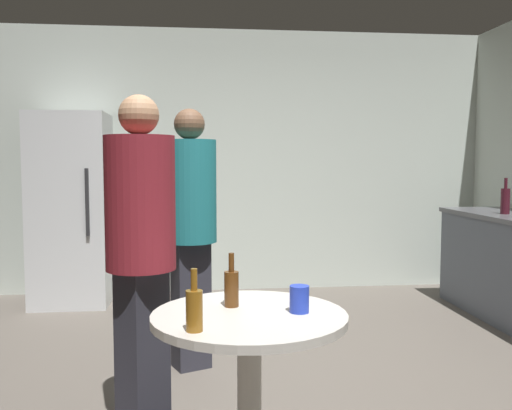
% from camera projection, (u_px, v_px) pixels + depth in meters
% --- Properties ---
extents(ground_plane, '(5.20, 5.20, 0.10)m').
position_uv_depth(ground_plane, '(270.00, 397.00, 3.32)').
color(ground_plane, '#5B544C').
extents(wall_back, '(5.32, 0.06, 2.70)m').
position_uv_depth(wall_back, '(237.00, 161.00, 5.82)').
color(wall_back, beige).
rests_on(wall_back, ground_plane).
extents(refrigerator, '(0.70, 0.68, 1.80)m').
position_uv_depth(refrigerator, '(72.00, 209.00, 5.25)').
color(refrigerator, silver).
rests_on(refrigerator, ground_plane).
extents(wine_bottle_on_counter, '(0.08, 0.08, 0.31)m').
position_uv_depth(wine_bottle_on_counter, '(505.00, 200.00, 4.76)').
color(wine_bottle_on_counter, '#3F141E').
rests_on(wine_bottle_on_counter, kitchen_counter).
extents(foreground_table, '(0.80, 0.80, 0.73)m').
position_uv_depth(foreground_table, '(249.00, 338.00, 2.27)').
color(foreground_table, beige).
rests_on(foreground_table, ground_plane).
extents(beer_bottle_amber, '(0.06, 0.06, 0.23)m').
position_uv_depth(beer_bottle_amber, '(194.00, 309.00, 2.01)').
color(beer_bottle_amber, '#8C5919').
rests_on(beer_bottle_amber, foreground_table).
extents(beer_bottle_brown, '(0.06, 0.06, 0.23)m').
position_uv_depth(beer_bottle_brown, '(231.00, 287.00, 2.36)').
color(beer_bottle_brown, '#593314').
rests_on(beer_bottle_brown, foreground_table).
extents(plastic_cup_blue, '(0.08, 0.08, 0.11)m').
position_uv_depth(plastic_cup_blue, '(299.00, 299.00, 2.27)').
color(plastic_cup_blue, blue).
rests_on(plastic_cup_blue, foreground_table).
extents(person_in_teal_shirt, '(0.44, 0.44, 1.69)m').
position_uv_depth(person_in_teal_shirt, '(190.00, 218.00, 3.59)').
color(person_in_teal_shirt, '#2D2D38').
rests_on(person_in_teal_shirt, ground_plane).
extents(person_in_maroon_shirt, '(0.48, 0.48, 1.67)m').
position_uv_depth(person_in_maroon_shirt, '(141.00, 238.00, 2.72)').
color(person_in_maroon_shirt, '#2D2D38').
rests_on(person_in_maroon_shirt, ground_plane).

